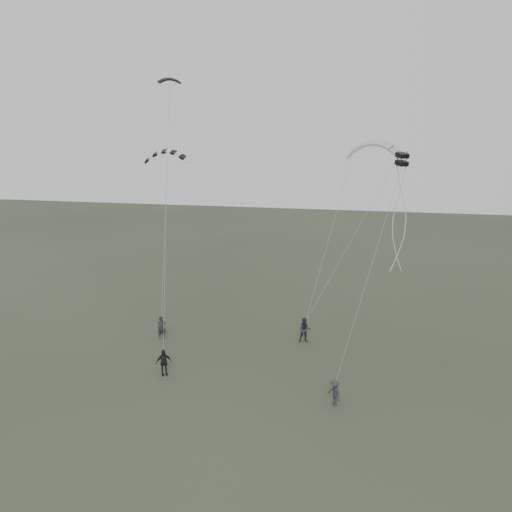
% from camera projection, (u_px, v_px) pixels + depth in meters
% --- Properties ---
extents(ground, '(140.00, 140.00, 0.00)m').
position_uv_depth(ground, '(221.00, 384.00, 31.05)').
color(ground, '#2F3726').
rests_on(ground, ground).
extents(flyer_left, '(0.77, 0.73, 1.77)m').
position_uv_depth(flyer_left, '(162.00, 327.00, 37.55)').
color(flyer_left, '#222327').
rests_on(flyer_left, ground).
extents(flyer_right, '(1.03, 0.87, 1.88)m').
position_uv_depth(flyer_right, '(305.00, 330.00, 36.94)').
color(flyer_right, '#27282D').
rests_on(flyer_right, ground).
extents(flyer_center, '(1.08, 0.94, 1.75)m').
position_uv_depth(flyer_center, '(164.00, 362.00, 32.00)').
color(flyer_center, black).
rests_on(flyer_center, ground).
extents(flyer_far, '(1.08, 1.13, 1.54)m').
position_uv_depth(flyer_far, '(334.00, 393.00, 28.56)').
color(flyer_far, '#2B2B30').
rests_on(flyer_far, ground).
extents(kite_dark_small, '(1.79, 1.41, 0.68)m').
position_uv_depth(kite_dark_small, '(169.00, 79.00, 37.15)').
color(kite_dark_small, black).
rests_on(kite_dark_small, flyer_left).
extents(kite_pale_large, '(4.79, 2.83, 2.05)m').
position_uv_depth(kite_pale_large, '(375.00, 143.00, 38.89)').
color(kite_pale_large, '#ACAEB1').
rests_on(kite_pale_large, flyer_right).
extents(kite_striped, '(3.26, 1.55, 1.36)m').
position_uv_depth(kite_striped, '(167.00, 151.00, 34.54)').
color(kite_striped, black).
rests_on(kite_striped, flyer_center).
extents(kite_box, '(0.87, 0.90, 0.78)m').
position_uv_depth(kite_box, '(402.00, 159.00, 28.25)').
color(kite_box, black).
rests_on(kite_box, flyer_far).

